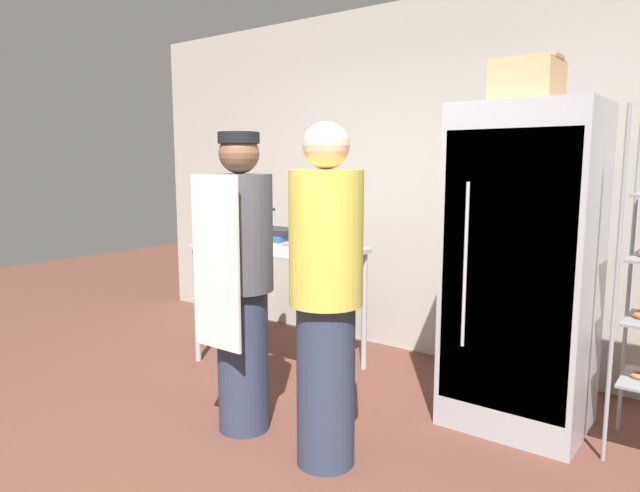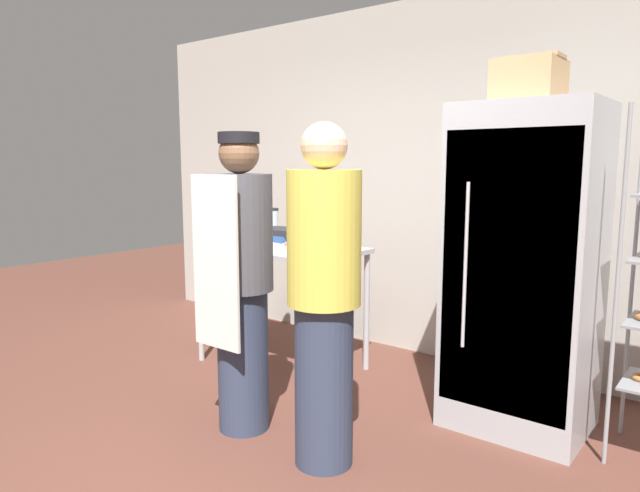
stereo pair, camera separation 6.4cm
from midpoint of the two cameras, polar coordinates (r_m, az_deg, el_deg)
name	(u,v)px [view 1 (the left image)]	position (r m, az deg, el deg)	size (l,w,h in m)	color
ground_plane	(236,478)	(3.10, -9.05, -21.92)	(14.00, 14.00, 0.00)	brown
back_wall	(444,182)	(4.62, 11.94, 6.32)	(6.40, 0.12, 2.83)	#B7B2A8
refrigerator	(522,269)	(3.52, 19.10, -2.20)	(0.78, 0.67, 1.89)	#ADAFB5
prep_counter	(278,260)	(4.35, -4.61, -1.38)	(1.23, 0.72, 0.93)	#ADAFB5
donut_box	(299,246)	(4.02, -2.61, -0.04)	(0.27, 0.19, 0.23)	silver
blender_pitcher	(270,226)	(4.71, -5.44, 2.03)	(0.12, 0.12, 0.26)	#99999E
binder_stack	(278,237)	(4.39, -4.59, 0.92)	(0.33, 0.29, 0.13)	silver
cardboard_storage_box	(527,82)	(3.53, 19.53, 15.24)	(0.34, 0.35, 0.25)	tan
person_baker	(241,279)	(3.29, -8.47, -3.33)	(0.37, 0.38, 1.73)	#333D56
person_customer	(326,295)	(2.88, -0.06, -4.97)	(0.37, 0.37, 1.76)	#333D56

